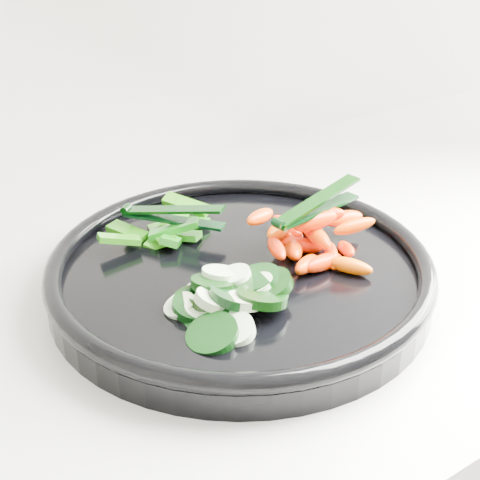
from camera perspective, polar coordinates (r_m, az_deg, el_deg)
veggie_tray at (r=0.65m, az=0.00°, el=-2.67°), size 0.44×0.44×0.04m
cucumber_pile at (r=0.59m, az=-1.36°, el=-5.04°), size 0.13×0.12×0.04m
carrot_pile at (r=0.67m, az=6.04°, el=0.37°), size 0.14×0.15×0.05m
pepper_pile at (r=0.71m, az=-6.31°, el=0.89°), size 0.14×0.10×0.04m
tong_carrot at (r=0.66m, az=6.43°, el=2.87°), size 0.11×0.03×0.02m
tong_pepper at (r=0.70m, az=-5.96°, el=2.19°), size 0.08×0.10×0.02m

